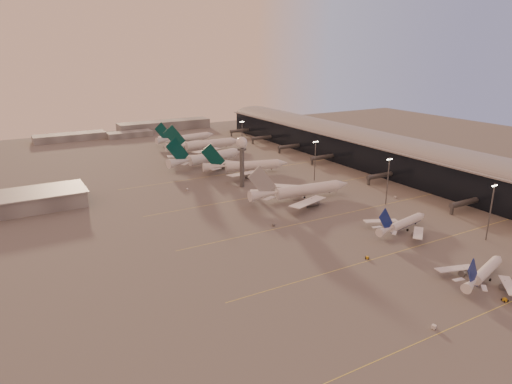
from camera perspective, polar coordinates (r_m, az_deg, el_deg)
ground at (r=174.83m, az=15.91°, el=-9.58°), size 700.00×700.00×0.00m
taxiway_markings at (r=231.04m, az=11.34°, el=-2.46°), size 180.00×185.25×0.02m
terminal at (r=317.80m, az=15.76°, el=4.69°), size 57.00×362.00×23.04m
radar_tower at (r=262.20m, az=-1.78°, el=5.04°), size 6.40×6.40×31.10m
mast_a at (r=212.96m, az=27.28°, el=-1.96°), size 3.60×0.56×25.00m
mast_b at (r=242.90m, az=16.16°, el=1.57°), size 3.60×0.56×25.00m
mast_c at (r=279.38m, az=7.40°, el=4.17°), size 3.60×0.56×25.00m
mast_d at (r=352.66m, az=-1.74°, el=7.10°), size 3.60×0.56×25.00m
distant_horizon at (r=452.99m, az=-14.48°, el=7.63°), size 165.00×37.50×9.00m
narrowbody_near at (r=179.38m, az=26.61°, el=-9.15°), size 34.23×26.93×13.72m
narrowbody_mid at (r=212.33m, az=17.86°, el=-3.97°), size 36.60×28.94×14.42m
widebody_white at (r=244.92m, az=5.67°, el=-0.12°), size 60.95×48.65×21.44m
greentail_a at (r=295.72m, az=-1.18°, el=3.06°), size 56.45×45.03×20.90m
greentail_b at (r=317.21m, az=-6.02°, el=4.05°), size 63.42×50.63×23.41m
greentail_c at (r=361.57m, az=-6.45°, el=5.70°), size 63.90×51.63×23.22m
greentail_d at (r=393.36m, az=-8.66°, el=6.51°), size 56.41×45.20×20.62m
gsv_truck_a at (r=147.08m, az=21.46°, el=-15.13°), size 6.61×3.69×2.52m
gsv_tug_near at (r=170.30m, az=28.66°, el=-11.76°), size 3.09×4.06×1.03m
gsv_tug_mid at (r=182.77m, az=13.73°, el=-7.99°), size 3.79×3.61×0.94m
gsv_truck_b at (r=223.91m, az=17.06°, el=-3.27°), size 5.57×2.75×2.15m
gsv_truck_c at (r=208.91m, az=2.28°, el=-3.99°), size 5.51×3.93×2.11m
gsv_catering_b at (r=258.23m, az=17.06°, el=-0.30°), size 4.93×2.59×3.92m
gsv_tug_far at (r=264.32m, az=4.00°, el=0.51°), size 3.04×3.57×0.88m
gsv_truck_d at (r=264.00m, az=-8.63°, el=0.48°), size 2.15×5.38×2.15m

